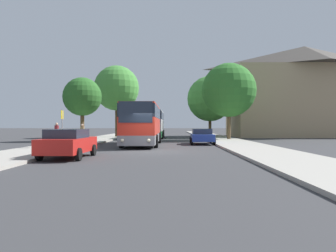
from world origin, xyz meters
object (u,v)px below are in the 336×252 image
(parked_car_right_near, at_px, (202,136))
(pedestrian_waiting_far, at_px, (82,134))
(parked_car_left_curb, at_px, (68,143))
(bus_stop_sign, at_px, (62,124))
(bus_front, at_px, (143,124))
(bus_middle, at_px, (153,124))
(tree_left_far, at_px, (117,88))
(tree_right_near, at_px, (210,99))
(tree_left_near, at_px, (82,97))
(tree_right_mid, at_px, (229,90))
(pedestrian_waiting_near, at_px, (57,133))

(parked_car_right_near, relative_size, pedestrian_waiting_far, 2.74)
(parked_car_left_curb, distance_m, bus_stop_sign, 6.54)
(bus_front, xyz_separation_m, bus_middle, (0.05, 14.52, 0.06))
(bus_front, distance_m, tree_left_far, 17.75)
(bus_front, bearing_deg, tree_right_near, 66.31)
(parked_car_left_curb, distance_m, parked_car_right_near, 14.63)
(tree_left_near, distance_m, tree_left_far, 9.96)
(bus_stop_sign, height_order, tree_right_near, tree_right_near)
(bus_middle, distance_m, tree_right_mid, 10.97)
(parked_car_left_curb, xyz_separation_m, parked_car_right_near, (8.02, 12.24, -0.06))
(pedestrian_waiting_near, bearing_deg, tree_left_far, -162.36)
(parked_car_right_near, distance_m, tree_left_far, 18.76)
(tree_left_far, bearing_deg, tree_right_mid, -28.01)
(bus_front, xyz_separation_m, tree_left_near, (-6.92, 6.80, 2.86))
(bus_front, bearing_deg, parked_car_right_near, 17.96)
(bus_front, relative_size, tree_left_near, 1.64)
(parked_car_left_curb, distance_m, tree_left_far, 27.65)
(bus_middle, height_order, tree_left_near, tree_left_near)
(pedestrian_waiting_far, xyz_separation_m, tree_left_far, (0.01, 16.86, 5.64))
(pedestrian_waiting_far, bearing_deg, tree_left_near, 109.93)
(pedestrian_waiting_near, height_order, tree_right_near, tree_right_near)
(parked_car_left_curb, xyz_separation_m, tree_left_near, (-4.02, 17.40, 3.86))
(bus_stop_sign, bearing_deg, tree_left_near, 98.47)
(pedestrian_waiting_far, bearing_deg, tree_left_far, 94.66)
(bus_middle, bearing_deg, bus_stop_sign, -105.61)
(pedestrian_waiting_near, bearing_deg, parked_car_right_near, 122.68)
(pedestrian_waiting_near, relative_size, tree_left_far, 0.18)
(bus_middle, xyz_separation_m, parked_car_left_curb, (-2.95, -25.12, -1.05))
(bus_stop_sign, height_order, tree_right_mid, tree_right_mid)
(bus_front, relative_size, parked_car_left_curb, 2.43)
(tree_left_near, height_order, tree_right_mid, tree_right_mid)
(parked_car_left_curb, relative_size, tree_left_near, 0.67)
(pedestrian_waiting_near, xyz_separation_m, tree_left_near, (0.37, 6.62, 3.61))
(bus_middle, relative_size, pedestrian_waiting_far, 6.54)
(bus_stop_sign, bearing_deg, parked_car_right_near, 30.97)
(pedestrian_waiting_near, bearing_deg, pedestrian_waiting_far, 99.80)
(parked_car_left_curb, relative_size, parked_car_right_near, 0.97)
(parked_car_right_near, bearing_deg, tree_right_near, -97.95)
(tree_left_near, xyz_separation_m, tree_right_mid, (15.72, 2.26, 0.92))
(tree_left_far, xyz_separation_m, tree_right_mid, (13.72, -7.30, -1.05))
(tree_right_mid, bearing_deg, tree_left_far, 151.99)
(pedestrian_waiting_near, bearing_deg, parked_car_left_curb, 48.11)
(parked_car_left_curb, distance_m, tree_left_near, 18.27)
(pedestrian_waiting_far, distance_m, tree_left_near, 8.41)
(tree_left_near, distance_m, tree_right_near, 18.04)
(bus_middle, relative_size, parked_car_right_near, 2.39)
(parked_car_left_curb, bearing_deg, pedestrian_waiting_near, 113.32)
(bus_middle, distance_m, parked_car_right_near, 13.89)
(pedestrian_waiting_near, bearing_deg, bus_stop_sign, 49.44)
(tree_right_near, bearing_deg, bus_middle, -159.62)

